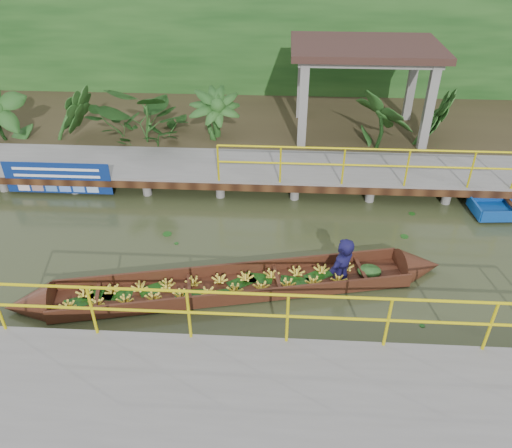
{
  "coord_description": "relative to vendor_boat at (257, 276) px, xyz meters",
  "views": [
    {
      "loc": [
        0.63,
        -8.91,
        6.85
      ],
      "look_at": [
        0.09,
        0.5,
        0.6
      ],
      "focal_mm": 35.0,
      "sensor_mm": 36.0,
      "label": 1
    }
  ],
  "objects": [
    {
      "name": "pavilion",
      "position": [
        2.81,
        7.3,
        2.51
      ],
      "size": [
        4.4,
        3.0,
        3.0
      ],
      "color": "slate",
      "rests_on": "ground"
    },
    {
      "name": "near_dock",
      "position": [
        0.81,
        -3.2,
        -0.0
      ],
      "size": [
        18.0,
        2.4,
        1.73
      ],
      "color": "slate",
      "rests_on": "ground"
    },
    {
      "name": "blue_banner",
      "position": [
        -5.5,
        3.48,
        0.25
      ],
      "size": [
        2.87,
        0.04,
        0.9
      ],
      "color": "navy",
      "rests_on": "ground"
    },
    {
      "name": "vendor_boat",
      "position": [
        0.0,
        0.0,
        0.0
      ],
      "size": [
        8.98,
        2.72,
        2.28
      ],
      "rotation": [
        0.0,
        0.0,
        0.21
      ],
      "color": "#3A1A10",
      "rests_on": "ground"
    },
    {
      "name": "tropical_plants",
      "position": [
        -1.94,
        6.3,
        1.08
      ],
      "size": [
        14.5,
        1.5,
        1.87
      ],
      "color": "#133B12",
      "rests_on": "ground"
    },
    {
      "name": "far_dock",
      "position": [
        -0.17,
        4.42,
        0.17
      ],
      "size": [
        16.0,
        2.06,
        1.66
      ],
      "color": "slate",
      "rests_on": "ground"
    },
    {
      "name": "ground",
      "position": [
        -0.19,
        1.0,
        -0.31
      ],
      "size": [
        80.0,
        80.0,
        0.0
      ],
      "primitive_type": "plane",
      "color": "#2E361B",
      "rests_on": "ground"
    },
    {
      "name": "foliage_backdrop",
      "position": [
        -0.19,
        11.0,
        1.69
      ],
      "size": [
        30.0,
        0.8,
        4.0
      ],
      "primitive_type": "cube",
      "color": "#133B12",
      "rests_on": "ground"
    },
    {
      "name": "land_strip",
      "position": [
        -0.19,
        8.5,
        -0.08
      ],
      "size": [
        30.0,
        8.0,
        0.45
      ],
      "primitive_type": "cube",
      "color": "#302818",
      "rests_on": "ground"
    }
  ]
}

